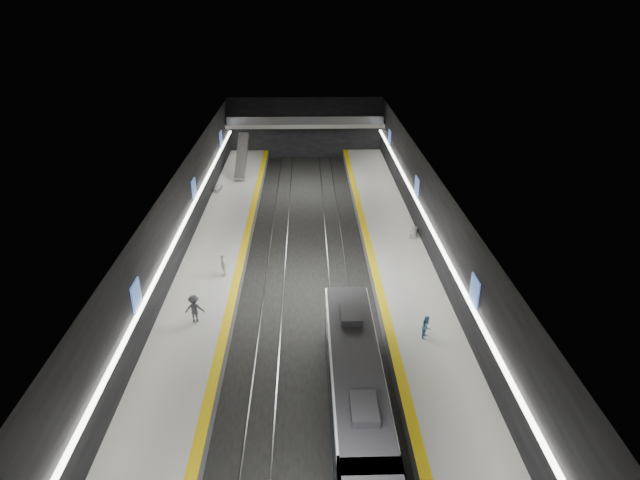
{
  "coord_description": "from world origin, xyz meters",
  "views": [
    {
      "loc": [
        0.07,
        -34.89,
        21.06
      ],
      "look_at": [
        1.11,
        4.49,
        2.2
      ],
      "focal_mm": 30.0,
      "sensor_mm": 36.0,
      "label": 1
    }
  ],
  "objects_px": {
    "passenger_right_b": "(427,327)",
    "passenger_left_b": "(194,309)",
    "escalator": "(242,156)",
    "bench_left_far": "(218,189)",
    "passenger_left_a": "(223,265)",
    "bench_right_far": "(414,233)"
  },
  "relations": [
    {
      "from": "passenger_right_b",
      "to": "passenger_left_b",
      "type": "relative_size",
      "value": 0.78
    },
    {
      "from": "escalator",
      "to": "passenger_left_b",
      "type": "height_order",
      "value": "escalator"
    },
    {
      "from": "passenger_right_b",
      "to": "passenger_left_b",
      "type": "distance_m",
      "value": 14.97
    },
    {
      "from": "escalator",
      "to": "passenger_right_b",
      "type": "distance_m",
      "value": 36.56
    },
    {
      "from": "escalator",
      "to": "passenger_right_b",
      "type": "height_order",
      "value": "escalator"
    },
    {
      "from": "bench_left_far",
      "to": "passenger_right_b",
      "type": "distance_m",
      "value": 31.84
    },
    {
      "from": "escalator",
      "to": "passenger_left_b",
      "type": "bearing_deg",
      "value": -89.71
    },
    {
      "from": "bench_left_far",
      "to": "passenger_right_b",
      "type": "relative_size",
      "value": 1.16
    },
    {
      "from": "passenger_right_b",
      "to": "passenger_left_b",
      "type": "xyz_separation_m",
      "value": [
        -14.81,
        2.13,
        0.21
      ]
    },
    {
      "from": "passenger_right_b",
      "to": "passenger_left_a",
      "type": "xyz_separation_m",
      "value": [
        -13.78,
        8.19,
        0.15
      ]
    },
    {
      "from": "escalator",
      "to": "passenger_right_b",
      "type": "bearing_deg",
      "value": -65.82
    },
    {
      "from": "passenger_right_b",
      "to": "passenger_left_b",
      "type": "height_order",
      "value": "passenger_left_b"
    },
    {
      "from": "escalator",
      "to": "bench_left_far",
      "type": "relative_size",
      "value": 4.52
    },
    {
      "from": "bench_right_far",
      "to": "passenger_left_a",
      "type": "height_order",
      "value": "passenger_left_a"
    },
    {
      "from": "bench_right_far",
      "to": "passenger_left_b",
      "type": "bearing_deg",
      "value": -125.1
    },
    {
      "from": "bench_right_far",
      "to": "passenger_left_b",
      "type": "xyz_separation_m",
      "value": [
        -16.84,
        -13.02,
        0.75
      ]
    },
    {
      "from": "escalator",
      "to": "passenger_left_a",
      "type": "distance_m",
      "value": 25.2
    },
    {
      "from": "passenger_left_a",
      "to": "escalator",
      "type": "bearing_deg",
      "value": 165.6
    },
    {
      "from": "passenger_left_b",
      "to": "passenger_right_b",
      "type": "bearing_deg",
      "value": 169.98
    },
    {
      "from": "passenger_left_b",
      "to": "bench_left_far",
      "type": "bearing_deg",
      "value": -86.88
    },
    {
      "from": "escalator",
      "to": "bench_right_far",
      "type": "height_order",
      "value": "escalator"
    },
    {
      "from": "bench_right_far",
      "to": "passenger_left_a",
      "type": "distance_m",
      "value": 17.28
    }
  ]
}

